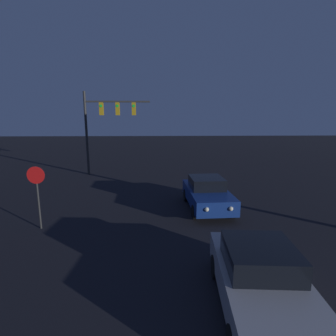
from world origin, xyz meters
TOP-DOWN VIEW (x-y plane):
  - car_near at (1.78, 6.72)m, footprint 2.06×4.11m
  - car_far at (1.81, 13.31)m, footprint 1.96×4.08m
  - traffic_signal_mast at (-4.33, 21.10)m, footprint 4.75×0.30m
  - stop_sign at (-5.02, 11.30)m, footprint 0.65×0.07m

SIDE VIEW (x-z plane):
  - car_near at x=1.78m, z-range 0.00..1.47m
  - car_far at x=1.81m, z-range 0.00..1.47m
  - stop_sign at x=-5.02m, z-range 0.46..2.91m
  - traffic_signal_mast at x=-4.33m, z-range 1.12..7.15m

